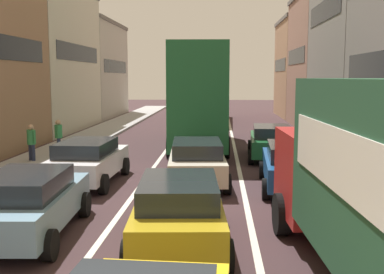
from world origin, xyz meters
TOP-DOWN VIEW (x-y plane):
  - sidewalk_left at (-6.70, 20.00)m, footprint 2.60×64.00m
  - lane_stripe_left at (-1.70, 20.00)m, footprint 0.16×60.00m
  - lane_stripe_right at (1.70, 20.00)m, footprint 0.16×60.00m
  - building_row_right at (9.90, 22.81)m, footprint 7.20×43.90m
  - sedan_centre_lane_second at (0.07, 6.17)m, footprint 2.30×4.41m
  - wagon_left_lane_second at (-3.40, 6.54)m, footprint 2.25×4.39m
  - hatchback_centre_lane_third at (0.17, 11.97)m, footprint 2.29×4.41m
  - sedan_left_lane_third at (-3.52, 11.81)m, footprint 2.15×4.34m
  - sedan_right_lane_behind_truck at (3.30, 11.41)m, footprint 2.26×4.39m
  - wagon_right_lane_far at (3.22, 16.90)m, footprint 2.26×4.40m
  - bus_mid_queue_primary at (-0.15, 20.16)m, footprint 3.10×10.59m
  - bus_far_queue_secondary at (-0.14, 34.35)m, footprint 3.01×10.56m
  - pedestrian_near_kerb at (-6.89, 15.21)m, footprint 0.47×0.34m
  - pedestrian_far_sidewalk at (-6.47, 17.30)m, footprint 0.34×0.52m

SIDE VIEW (x-z plane):
  - lane_stripe_left at x=-1.70m, z-range 0.00..0.01m
  - lane_stripe_right at x=1.70m, z-range 0.00..0.01m
  - sidewalk_left at x=-6.70m, z-range 0.00..0.14m
  - sedan_centre_lane_second at x=0.07m, z-range 0.05..1.54m
  - wagon_left_lane_second at x=-3.40m, z-range 0.05..1.54m
  - hatchback_centre_lane_third at x=0.17m, z-range 0.05..1.54m
  - sedan_left_lane_third at x=-3.52m, z-range 0.05..1.54m
  - sedan_right_lane_behind_truck at x=3.30m, z-range 0.05..1.54m
  - wagon_right_lane_far at x=3.22m, z-range 0.05..1.54m
  - pedestrian_near_kerb at x=-6.89m, z-range 0.12..1.78m
  - pedestrian_far_sidewalk at x=-6.47m, z-range 0.12..1.78m
  - bus_far_queue_secondary at x=-0.14m, z-range 0.31..3.21m
  - bus_mid_queue_primary at x=-0.15m, z-range 0.30..5.36m
  - building_row_right at x=9.90m, z-range -1.68..11.47m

